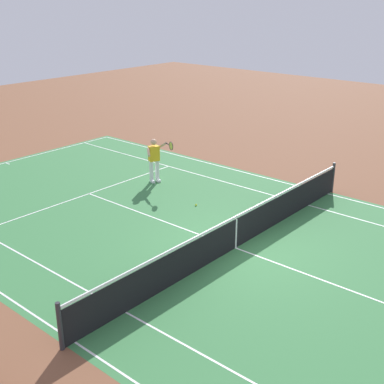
{
  "coord_description": "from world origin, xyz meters",
  "views": [
    {
      "loc": [
        -7.49,
        10.53,
        6.6
      ],
      "look_at": [
        2.22,
        -0.73,
        0.9
      ],
      "focal_mm": 48.39,
      "sensor_mm": 36.0,
      "label": 1
    }
  ],
  "objects": [
    {
      "name": "ground_plane",
      "position": [
        0.0,
        0.0,
        0.0
      ],
      "size": [
        60.0,
        60.0,
        0.0
      ],
      "primitive_type": "plane",
      "color": "brown"
    },
    {
      "name": "court_slab",
      "position": [
        0.0,
        0.0,
        0.0
      ],
      "size": [
        24.2,
        11.4,
        0.0
      ],
      "primitive_type": "cube",
      "color": "#387A42",
      "rests_on": "ground_plane"
    },
    {
      "name": "court_line_markings",
      "position": [
        0.0,
        0.0,
        0.0
      ],
      "size": [
        23.85,
        11.05,
        0.01
      ],
      "color": "white",
      "rests_on": "ground_plane"
    },
    {
      "name": "tennis_net",
      "position": [
        0.0,
        0.0,
        0.49
      ],
      "size": [
        0.1,
        11.7,
        1.08
      ],
      "color": "#2D2D33",
      "rests_on": "ground_plane"
    },
    {
      "name": "tennis_player_near",
      "position": [
        5.51,
        -2.43,
        0.93
      ],
      "size": [
        1.18,
        0.74,
        1.7
      ],
      "color": "white",
      "rests_on": "ground_plane"
    },
    {
      "name": "tennis_ball",
      "position": [
        2.8,
        -1.61,
        0.03
      ],
      "size": [
        0.07,
        0.07,
        0.07
      ],
      "primitive_type": "sphere",
      "color": "#CCE01E",
      "rests_on": "ground_plane"
    }
  ]
}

